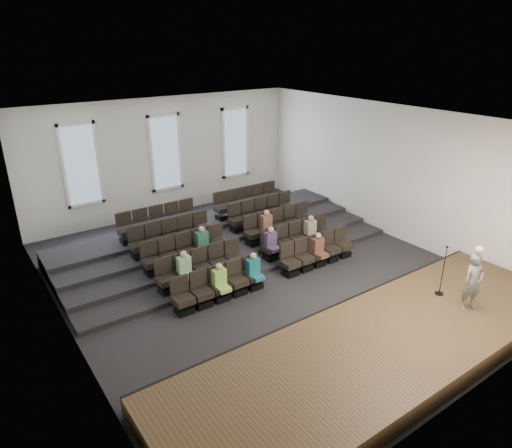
% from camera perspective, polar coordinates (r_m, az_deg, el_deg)
% --- Properties ---
extents(ground, '(14.00, 14.00, 0.00)m').
position_cam_1_polar(ground, '(15.10, 0.68, -6.23)').
color(ground, black).
rests_on(ground, ground).
extents(ceiling, '(12.00, 14.00, 0.02)m').
position_cam_1_polar(ceiling, '(13.45, 0.78, 12.88)').
color(ceiling, white).
rests_on(ceiling, ground).
extents(wall_back, '(12.00, 0.04, 5.00)m').
position_cam_1_polar(wall_back, '(19.96, -11.28, 8.22)').
color(wall_back, silver).
rests_on(wall_back, ground).
extents(wall_front, '(12.00, 0.04, 5.00)m').
position_cam_1_polar(wall_front, '(9.83, 25.75, -8.80)').
color(wall_front, silver).
rests_on(wall_front, ground).
extents(wall_left, '(0.04, 14.00, 5.00)m').
position_cam_1_polar(wall_left, '(11.86, -23.61, -3.10)').
color(wall_left, silver).
rests_on(wall_left, ground).
extents(wall_right, '(0.04, 14.00, 5.00)m').
position_cam_1_polar(wall_right, '(18.12, 16.45, 6.31)').
color(wall_right, silver).
rests_on(wall_right, ground).
extents(stage, '(11.80, 3.60, 0.50)m').
position_cam_1_polar(stage, '(11.87, 15.73, -14.59)').
color(stage, '#48351F').
rests_on(stage, ground).
extents(stage_lip, '(11.80, 0.06, 0.52)m').
position_cam_1_polar(stage_lip, '(12.81, 9.60, -10.99)').
color(stage_lip, black).
rests_on(stage_lip, ground).
extents(risers, '(11.80, 4.80, 0.60)m').
position_cam_1_polar(risers, '(17.42, -5.43, -1.55)').
color(risers, black).
rests_on(risers, ground).
extents(seating_rows, '(6.80, 4.70, 1.67)m').
position_cam_1_polar(seating_rows, '(15.94, -2.55, -1.90)').
color(seating_rows, black).
rests_on(seating_rows, ground).
extents(windows, '(8.44, 0.10, 3.24)m').
position_cam_1_polar(windows, '(19.85, -11.24, 8.74)').
color(windows, white).
rests_on(windows, wall_back).
extents(audience, '(5.45, 2.64, 1.10)m').
position_cam_1_polar(audience, '(14.97, -0.02, -3.02)').
color(audience, '#86C44E').
rests_on(audience, seating_rows).
extents(speaker, '(0.67, 0.54, 1.58)m').
position_cam_1_polar(speaker, '(13.28, 25.48, -6.55)').
color(speaker, '#63605E').
rests_on(speaker, stage).
extents(mic_stand, '(0.25, 0.25, 1.49)m').
position_cam_1_polar(mic_stand, '(13.82, 22.17, -6.49)').
color(mic_stand, black).
rests_on(mic_stand, stage).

